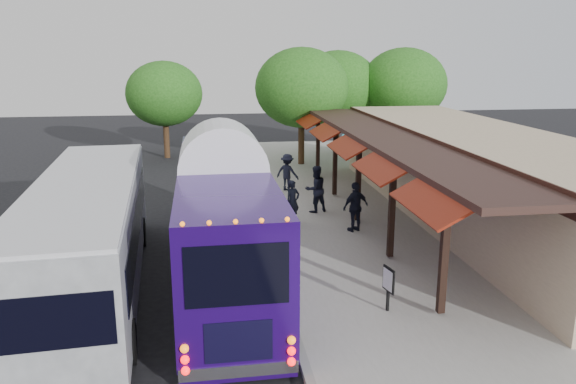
{
  "coord_description": "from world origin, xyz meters",
  "views": [
    {
      "loc": [
        -1.8,
        -16.2,
        6.55
      ],
      "look_at": [
        0.87,
        2.54,
        1.8
      ],
      "focal_mm": 35.0,
      "sensor_mm": 36.0,
      "label": 1
    }
  ],
  "objects_px": {
    "ped_d": "(287,172)",
    "ped_b": "(316,189)",
    "ped_a": "(293,202)",
    "coach_bus": "(224,214)",
    "ped_c": "(356,207)",
    "sign_board": "(388,282)",
    "city_bus": "(89,231)"
  },
  "relations": [
    {
      "from": "coach_bus",
      "to": "sign_board",
      "type": "bearing_deg",
      "value": -38.26
    },
    {
      "from": "ped_a",
      "to": "sign_board",
      "type": "bearing_deg",
      "value": -109.57
    },
    {
      "from": "coach_bus",
      "to": "ped_c",
      "type": "xyz_separation_m",
      "value": [
        4.85,
        3.42,
        -0.91
      ]
    },
    {
      "from": "ped_a",
      "to": "ped_c",
      "type": "relative_size",
      "value": 0.9
    },
    {
      "from": "city_bus",
      "to": "ped_c",
      "type": "distance_m",
      "value": 9.37
    },
    {
      "from": "coach_bus",
      "to": "ped_b",
      "type": "relative_size",
      "value": 6.03
    },
    {
      "from": "coach_bus",
      "to": "city_bus",
      "type": "bearing_deg",
      "value": -175.54
    },
    {
      "from": "ped_a",
      "to": "ped_d",
      "type": "distance_m",
      "value": 5.19
    },
    {
      "from": "city_bus",
      "to": "ped_c",
      "type": "bearing_deg",
      "value": 19.5
    },
    {
      "from": "ped_a",
      "to": "sign_board",
      "type": "xyz_separation_m",
      "value": [
        1.25,
        -7.83,
        -0.04
      ]
    },
    {
      "from": "city_bus",
      "to": "ped_d",
      "type": "distance_m",
      "value": 12.45
    },
    {
      "from": "ped_a",
      "to": "ped_c",
      "type": "xyz_separation_m",
      "value": [
        2.11,
        -1.36,
        0.09
      ]
    },
    {
      "from": "coach_bus",
      "to": "ped_d",
      "type": "xyz_separation_m",
      "value": [
        3.26,
        9.94,
        -0.96
      ]
    },
    {
      "from": "sign_board",
      "to": "ped_d",
      "type": "bearing_deg",
      "value": 81.56
    },
    {
      "from": "coach_bus",
      "to": "sign_board",
      "type": "distance_m",
      "value": 5.13
    },
    {
      "from": "coach_bus",
      "to": "city_bus",
      "type": "xyz_separation_m",
      "value": [
        -3.7,
        -0.35,
        -0.21
      ]
    },
    {
      "from": "city_bus",
      "to": "sign_board",
      "type": "height_order",
      "value": "city_bus"
    },
    {
      "from": "ped_b",
      "to": "ped_d",
      "type": "bearing_deg",
      "value": -101.54
    },
    {
      "from": "ped_a",
      "to": "ped_d",
      "type": "xyz_separation_m",
      "value": [
        0.52,
        5.17,
        0.04
      ]
    },
    {
      "from": "ped_c",
      "to": "sign_board",
      "type": "distance_m",
      "value": 6.53
    },
    {
      "from": "ped_d",
      "to": "ped_a",
      "type": "bearing_deg",
      "value": 118.96
    },
    {
      "from": "coach_bus",
      "to": "ped_b",
      "type": "height_order",
      "value": "coach_bus"
    },
    {
      "from": "ped_b",
      "to": "ped_c",
      "type": "distance_m",
      "value": 2.87
    },
    {
      "from": "ped_a",
      "to": "ped_d",
      "type": "relative_size",
      "value": 0.96
    },
    {
      "from": "ped_d",
      "to": "ped_b",
      "type": "bearing_deg",
      "value": 133.95
    },
    {
      "from": "ped_a",
      "to": "ped_c",
      "type": "bearing_deg",
      "value": -61.41
    },
    {
      "from": "coach_bus",
      "to": "ped_c",
      "type": "bearing_deg",
      "value": 34.3
    },
    {
      "from": "ped_d",
      "to": "ped_c",
      "type": "bearing_deg",
      "value": 138.4
    },
    {
      "from": "ped_b",
      "to": "sign_board",
      "type": "bearing_deg",
      "value": 69.92
    },
    {
      "from": "ped_c",
      "to": "ped_d",
      "type": "relative_size",
      "value": 1.06
    },
    {
      "from": "city_bus",
      "to": "ped_b",
      "type": "distance_m",
      "value": 9.99
    },
    {
      "from": "ped_c",
      "to": "ped_a",
      "type": "bearing_deg",
      "value": -55.89
    }
  ]
}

